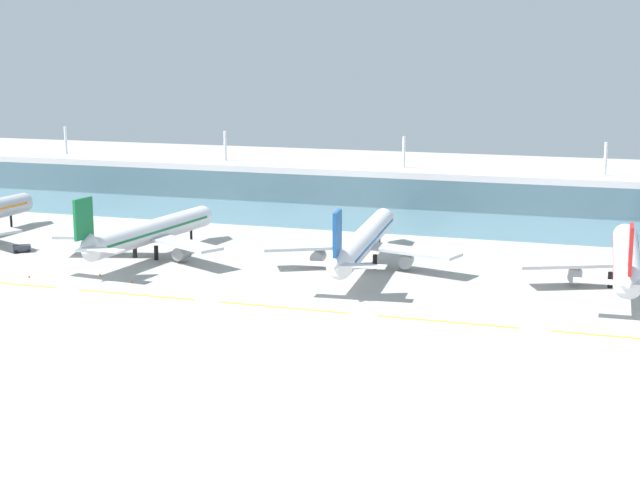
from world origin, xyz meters
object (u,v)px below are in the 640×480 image
Objects in this scene: safety_cone_nose_front at (100,274)px; airliner_far_middle at (626,259)px; pushback_tug at (22,248)px; airliner_center at (363,241)px; safety_cone_right_wingtip at (29,276)px; airliner_near_middle at (148,233)px; safety_cone_left_wingtip at (132,281)px.

airliner_far_middle is at bearing 12.88° from safety_cone_nose_front.
safety_cone_nose_front is (-116.98, -26.75, -6.10)m from airliner_far_middle.
pushback_tug is at bearing 152.52° from safety_cone_nose_front.
safety_cone_right_wingtip is (-70.69, -34.71, -6.11)m from airliner_center.
pushback_tug is 37.46m from safety_cone_nose_front.
airliner_near_middle is 86.79× the size of safety_cone_left_wingtip.
airliner_center is 14.40× the size of pushback_tug.
airliner_near_middle reaches higher than pushback_tug.
pushback_tug is 30.44m from safety_cone_right_wingtip.
airliner_far_middle is 120.15m from safety_cone_nose_front.
safety_cone_nose_front is at bearing 159.78° from safety_cone_left_wingtip.
pushback_tug is 7.05× the size of safety_cone_nose_front.
airliner_far_middle reaches higher than safety_cone_left_wingtip.
airliner_center is 101.54× the size of safety_cone_right_wingtip.
safety_cone_nose_front is 16.17m from safety_cone_right_wingtip.
safety_cone_right_wingtip is (-25.21, -2.94, 0.00)m from safety_cone_left_wingtip.
safety_cone_nose_front is at bearing -167.12° from airliner_far_middle.
airliner_far_middle reaches higher than safety_cone_right_wingtip.
airliner_near_middle is at bearing -177.46° from airliner_far_middle.
safety_cone_left_wingtip is at bearing -20.22° from safety_cone_nose_front.
safety_cone_right_wingtip is (18.57, -24.11, -0.75)m from pushback_tug.
airliner_center is 101.54× the size of safety_cone_nose_front.
airliner_center is (54.67, 6.26, 0.01)m from airliner_near_middle.
pushback_tug reaches higher than safety_cone_nose_front.
airliner_near_middle is at bearing 60.60° from safety_cone_right_wingtip.
safety_cone_left_wingtip is at bearing -163.94° from airliner_far_middle.
safety_cone_nose_front is at bearing 24.99° from safety_cone_right_wingtip.
pushback_tug is (-89.27, -10.60, -5.36)m from airliner_center.
airliner_near_middle and airliner_far_middle have the same top height.
airliner_far_middle reaches higher than safety_cone_nose_front.
airliner_near_middle reaches higher than safety_cone_left_wingtip.
pushback_tug is 7.05× the size of safety_cone_right_wingtip.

